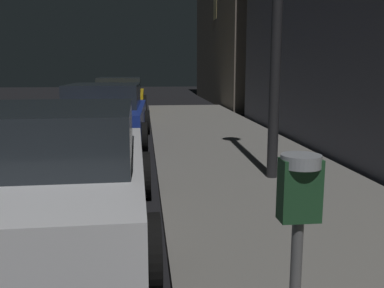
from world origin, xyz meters
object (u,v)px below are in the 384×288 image
Objects in this scene: car_blue at (105,114)px; car_yellow_cab at (120,96)px; parking_meter at (298,218)px; car_white at (55,173)px.

car_yellow_cab is at bearing 90.00° from car_blue.
parking_meter is 8.77m from car_blue.
car_white is 12.59m from car_yellow_cab.
car_white and car_yellow_cab have the same top height.
car_yellow_cab is at bearing 90.00° from car_white.
car_yellow_cab reaches higher than parking_meter.
car_blue is 6.66m from car_yellow_cab.
car_white is 0.96× the size of car_yellow_cab.
car_white reaches higher than parking_meter.
car_blue is (-1.68, 8.60, -0.41)m from parking_meter.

